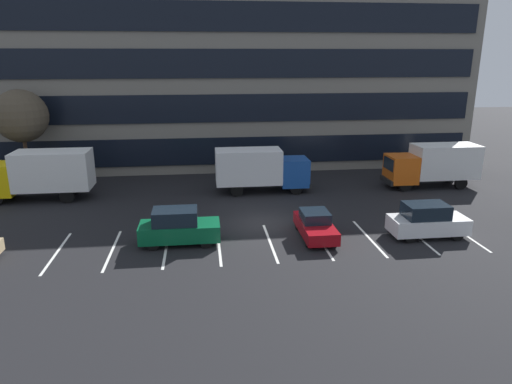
# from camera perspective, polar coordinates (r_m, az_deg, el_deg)

# --- Properties ---
(ground_plane) EXTENTS (120.00, 120.00, 0.00)m
(ground_plane) POSITION_cam_1_polar(r_m,az_deg,el_deg) (28.19, 0.84, -3.85)
(ground_plane) COLOR black
(office_building) EXTENTS (41.41, 10.68, 14.40)m
(office_building) POSITION_cam_1_polar(r_m,az_deg,el_deg) (44.36, -2.27, 13.14)
(office_building) COLOR slate
(office_building) RESTS_ON ground_plane
(lot_markings) EXTENTS (22.54, 5.40, 0.01)m
(lot_markings) POSITION_cam_1_polar(r_m,az_deg,el_deg) (25.34, 1.77, -6.26)
(lot_markings) COLOR silver
(lot_markings) RESTS_ON ground_plane
(box_truck_blue) EXTENTS (6.97, 2.31, 3.23)m
(box_truck_blue) POSITION_cam_1_polar(r_m,az_deg,el_deg) (34.11, 0.53, 2.97)
(box_truck_blue) COLOR #194799
(box_truck_blue) RESTS_ON ground_plane
(box_truck_yellow) EXTENTS (7.45, 2.47, 3.45)m
(box_truck_yellow) POSITION_cam_1_polar(r_m,az_deg,el_deg) (35.60, -25.20, 2.16)
(box_truck_yellow) COLOR yellow
(box_truck_yellow) RESTS_ON ground_plane
(box_truck_orange) EXTENTS (7.07, 2.34, 3.28)m
(box_truck_orange) POSITION_cam_1_polar(r_m,az_deg,el_deg) (38.03, 21.08, 3.31)
(box_truck_orange) COLOR #D85914
(box_truck_orange) RESTS_ON ground_plane
(suv_white) EXTENTS (4.27, 1.81, 1.93)m
(suv_white) POSITION_cam_1_polar(r_m,az_deg,el_deg) (27.57, 20.41, -3.34)
(suv_white) COLOR white
(suv_white) RESTS_ON ground_plane
(suv_forest) EXTENTS (4.30, 1.82, 1.95)m
(suv_forest) POSITION_cam_1_polar(r_m,az_deg,el_deg) (25.25, -9.56, -4.29)
(suv_forest) COLOR #0C5933
(suv_forest) RESTS_ON ground_plane
(sedan_maroon) EXTENTS (1.71, 4.09, 1.47)m
(sedan_maroon) POSITION_cam_1_polar(r_m,az_deg,el_deg) (26.09, 7.33, -4.07)
(sedan_maroon) COLOR maroon
(sedan_maroon) RESTS_ON ground_plane
(bare_tree) EXTENTS (3.96, 3.96, 7.43)m
(bare_tree) POSITION_cam_1_polar(r_m,az_deg,el_deg) (39.35, -27.06, 8.35)
(bare_tree) COLOR #473323
(bare_tree) RESTS_ON ground_plane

